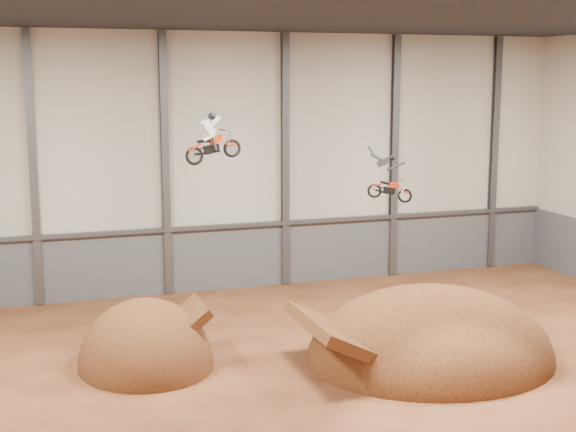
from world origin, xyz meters
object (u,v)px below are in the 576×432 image
object	(u,v)px
fmx_rider_b	(389,175)
fmx_rider_a	(214,135)
takeoff_ramp	(146,365)
landing_ramp	(430,359)

from	to	relation	value
fmx_rider_b	fmx_rider_a	bearing A→B (deg)	-158.78
takeoff_ramp	landing_ramp	size ratio (longest dim) A/B	0.60
takeoff_ramp	fmx_rider_a	size ratio (longest dim) A/B	2.65
takeoff_ramp	fmx_rider_b	size ratio (longest dim) A/B	2.41
landing_ramp	takeoff_ramp	bearing A→B (deg)	165.17
fmx_rider_a	fmx_rider_b	bearing A→B (deg)	-7.13
fmx_rider_b	landing_ramp	bearing A→B (deg)	-58.87
fmx_rider_a	takeoff_ramp	bearing A→B (deg)	-171.99
takeoff_ramp	fmx_rider_b	distance (m)	13.16
takeoff_ramp	fmx_rider_a	distance (m)	9.81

